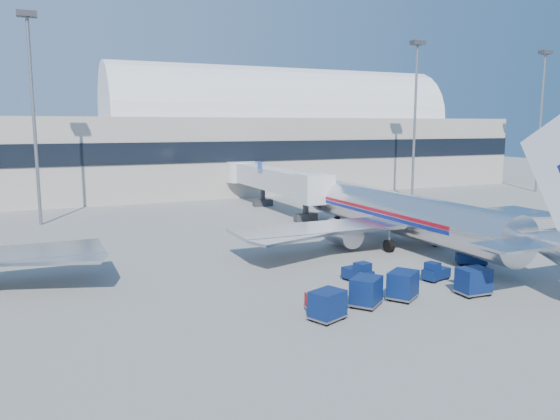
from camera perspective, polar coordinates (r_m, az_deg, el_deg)
name	(u,v)px	position (r m, az deg, el deg)	size (l,w,h in m)	color
ground	(334,271)	(41.41, 5.64, -6.37)	(260.00, 260.00, 0.00)	gray
terminal	(81,147)	(90.97, -20.05, 6.22)	(170.00, 28.15, 21.00)	#B2AA9E
airliner_main	(408,215)	(49.88, 13.18, -0.52)	(32.00, 37.26, 12.07)	silver
jetbridge_near	(269,179)	(71.36, -1.16, 3.29)	(4.40, 27.50, 6.25)	silver
mast_west	(32,88)	(64.86, -24.52, 11.56)	(2.00, 1.20, 22.60)	slate
mast_east	(416,97)	(81.75, 13.99, 11.36)	(2.00, 1.20, 22.60)	slate
mast_far_east	(542,100)	(98.97, 25.71, 10.27)	(2.00, 1.20, 22.60)	slate
barrier_near	(495,240)	(53.70, 21.56, -2.94)	(3.00, 0.55, 0.90)	#9E9E96
barrier_mid	(522,237)	(56.07, 23.94, -2.60)	(3.00, 0.55, 0.90)	#9E9E96
barrier_far	(547,234)	(58.53, 26.12, -2.29)	(3.00, 0.55, 0.90)	#9E9E96
tug_lead	(435,272)	(40.20, 15.91, -6.23)	(2.28, 1.55, 1.35)	#091B4A
tug_right	(470,256)	(45.41, 19.25, -4.58)	(2.53, 2.25, 1.49)	#091B4A
tug_left	(358,273)	(38.61, 8.19, -6.51)	(1.49, 2.42, 1.48)	#091B4A
cart_train_a	(403,285)	(35.34, 12.72, -7.61)	(2.56, 2.44, 1.80)	#091B4A
cart_train_b	(366,291)	(33.62, 8.99, -8.35)	(2.58, 2.49, 1.81)	#091B4A
cart_train_c	(327,305)	(31.08, 4.99, -9.82)	(2.35, 2.10, 1.71)	#091B4A
cart_solo_near	(474,281)	(37.47, 19.57, -6.99)	(2.06, 1.60, 1.77)	#091B4A
cart_open_red	(325,306)	(32.37, 4.77, -9.99)	(2.27, 1.74, 0.56)	slate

